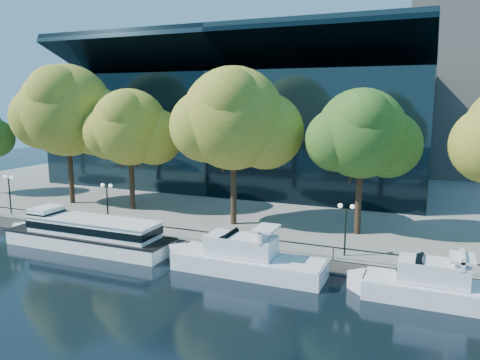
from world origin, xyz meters
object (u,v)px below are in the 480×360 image
at_px(cruiser_near, 242,258).
at_px(tree_4, 363,136).
at_px(lamp_2, 346,217).
at_px(lamp_1, 107,195).
at_px(tree_2, 131,129).
at_px(cruiser_far, 433,285).
at_px(tree_1, 68,112).
at_px(tree_3, 235,121).
at_px(lamp_0, 9,185).
at_px(tour_boat, 85,232).

height_order(cruiser_near, tree_4, tree_4).
distance_m(tree_4, lamp_2, 8.52).
bearing_deg(lamp_1, tree_2, 105.32).
relative_size(cruiser_far, tree_4, 0.83).
bearing_deg(tree_1, lamp_2, -11.31).
bearing_deg(tree_3, tree_4, 5.88).
distance_m(tree_4, lamp_0, 35.56).
relative_size(cruiser_near, lamp_0, 3.13).
xyz_separation_m(tour_boat, cruiser_near, (14.83, -0.22, -0.24)).
distance_m(tour_boat, cruiser_far, 27.93).
bearing_deg(cruiser_near, lamp_0, 172.13).
bearing_deg(cruiser_near, lamp_2, 29.13).
height_order(cruiser_near, cruiser_far, cruiser_near).
bearing_deg(tree_4, tree_3, -174.12).
bearing_deg(cruiser_far, tree_2, 160.89).
distance_m(tour_boat, tree_1, 17.42).
distance_m(cruiser_far, lamp_0, 40.97).
distance_m(cruiser_far, tree_2, 32.93).
height_order(lamp_0, lamp_2, same).
bearing_deg(lamp_1, lamp_0, 180.00).
height_order(tour_boat, cruiser_near, cruiser_near).
bearing_deg(cruiser_near, tree_3, 116.20).
bearing_deg(tree_3, tree_1, 176.66).
bearing_deg(tree_2, lamp_0, -148.44).
height_order(tree_3, lamp_2, tree_3).
bearing_deg(tree_2, tree_4, -0.43).
height_order(tree_1, lamp_0, tree_1).
bearing_deg(tree_2, tour_boat, -78.18).
bearing_deg(lamp_2, lamp_1, 180.00).
xyz_separation_m(tour_boat, cruiser_far, (27.93, -0.29, -0.28)).
relative_size(tree_3, tree_4, 1.16).
bearing_deg(lamp_0, cruiser_near, -7.87).
distance_m(tree_2, tree_3, 12.64).
relative_size(tree_1, lamp_1, 3.87).
height_order(tree_1, tree_4, tree_1).
relative_size(tour_boat, tree_2, 1.32).
bearing_deg(cruiser_far, cruiser_near, 179.71).
height_order(cruiser_near, tree_1, tree_1).
bearing_deg(tree_1, cruiser_near, -22.12).
xyz_separation_m(cruiser_far, tree_2, (-30.05, 10.41, 8.55)).
bearing_deg(cruiser_far, tree_4, 121.06).
height_order(cruiser_near, lamp_2, lamp_2).
bearing_deg(lamp_2, tour_boat, -170.59).
bearing_deg(tree_3, lamp_2, -24.69).
height_order(tour_boat, cruiser_far, cruiser_far).
relative_size(tree_1, lamp_2, 3.87).
height_order(cruiser_far, tree_4, tree_4).
relative_size(tour_boat, tree_3, 1.15).
height_order(cruiser_far, tree_1, tree_1).
height_order(tree_2, lamp_0, tree_2).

